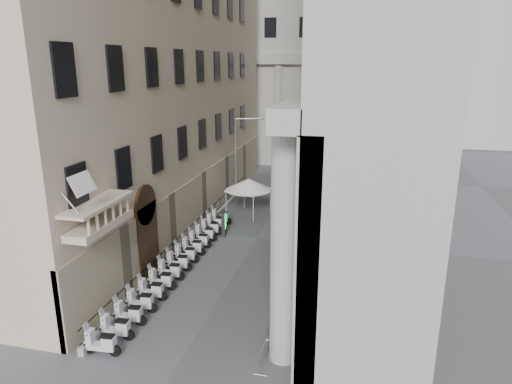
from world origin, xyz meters
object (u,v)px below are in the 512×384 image
Objects in this scene: street_lamp at (239,155)px; pedestrian_b at (320,176)px; pedestrian_a at (303,184)px; security_tent at (246,183)px; info_kiosk at (224,223)px; scooter_0 at (103,355)px.

pedestrian_b is (6.33, 8.32, -3.60)m from street_lamp.
pedestrian_a is (5.05, 4.97, -3.62)m from street_lamp.
security_tent is 2.02× the size of pedestrian_a.
street_lamp is 4.09× the size of pedestrian_a.
street_lamp is 8.33m from info_kiosk.
pedestrian_a reaches higher than scooter_0.
street_lamp is 7.96m from pedestrian_a.
street_lamp is at bearing 83.93° from info_kiosk.
info_kiosk is 0.99× the size of pedestrian_a.
pedestrian_b is (6.45, 30.60, 0.96)m from scooter_0.
security_tent is at bearing 69.91° from pedestrian_a.
security_tent is at bearing -7.29° from scooter_0.
pedestrian_a is (5.18, 27.25, 0.94)m from scooter_0.
street_lamp is at bearing 54.41° from pedestrian_a.
security_tent reaches higher than pedestrian_b.
pedestrian_a is at bearing -14.67° from scooter_0.
scooter_0 is 0.39× the size of security_tent.
security_tent is 8.12m from pedestrian_a.
scooter_0 is 0.78× the size of pedestrian_b.
pedestrian_b reaches higher than scooter_0.
street_lamp reaches higher than info_kiosk.
pedestrian_b is (5.25, 10.24, -1.62)m from security_tent.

